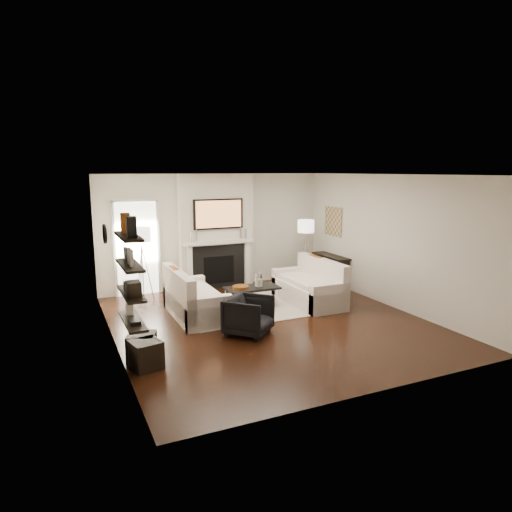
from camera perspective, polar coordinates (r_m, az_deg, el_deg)
name	(u,v)px	position (r m, az deg, el deg)	size (l,w,h in m)	color
room_envelope	(270,251)	(8.22, 1.73, 0.66)	(6.00, 6.00, 6.00)	black
chimney_breast	(216,232)	(10.84, -4.97, 3.07)	(1.80, 0.25, 2.70)	silver
fireplace_surround	(219,267)	(10.86, -4.67, -1.36)	(1.30, 0.02, 1.04)	black
firebox	(219,270)	(10.87, -4.65, -1.73)	(0.75, 0.02, 0.65)	black
mantel_pilaster_l	(190,269)	(10.61, -8.28, -1.56)	(0.12, 0.08, 1.10)	white
mantel_pilaster_r	(247,263)	(11.08, -1.11, -0.92)	(0.12, 0.08, 1.10)	white
mantel_shelf	(219,242)	(10.70, -4.62, 1.73)	(1.70, 0.18, 0.07)	white
tv_body	(218,214)	(10.65, -4.72, 5.26)	(1.20, 0.06, 0.70)	black
tv_screen	(219,214)	(10.62, -4.66, 5.25)	(1.10, 0.01, 0.62)	#BF723F
candlestick_l_tall	(196,236)	(10.52, -7.48, 2.53)	(0.04, 0.04, 0.30)	silver
candlestick_l_short	(191,237)	(10.48, -8.16, 2.32)	(0.04, 0.04, 0.24)	silver
candlestick_r_tall	(241,233)	(10.88, -1.93, 2.89)	(0.04, 0.04, 0.30)	silver
candlestick_r_short	(246,234)	(10.94, -1.30, 2.77)	(0.04, 0.04, 0.24)	silver
hallway_panel	(137,249)	(10.53, -14.67, 0.88)	(0.90, 0.02, 2.10)	white
door_trim_l	(115,250)	(10.44, -17.25, 0.67)	(0.06, 0.06, 2.16)	white
door_trim_r	(158,247)	(10.60, -12.10, 1.06)	(0.06, 0.06, 2.16)	white
door_trim_top	(135,200)	(10.39, -14.94, 6.74)	(1.02, 0.06, 0.06)	white
rug	(246,308)	(9.38, -1.21, -6.52)	(2.60, 2.00, 0.01)	#BFAD9C
loveseat_left_base	(196,306)	(8.90, -7.51, -6.20)	(0.85, 1.80, 0.42)	silver
loveseat_left_back	(178,292)	(8.72, -9.67, -4.44)	(0.18, 1.80, 0.80)	silver
loveseat_left_arm_n	(209,313)	(8.13, -5.84, -7.13)	(0.85, 0.18, 0.60)	silver
loveseat_left_arm_s	(184,291)	(9.62, -8.93, -4.38)	(0.85, 0.18, 0.60)	silver
loveseat_left_cushion	(198,293)	(8.84, -7.24, -4.55)	(0.63, 1.44, 0.10)	silver
pillow_left_orange	(174,278)	(8.96, -10.20, -2.72)	(0.10, 0.42, 0.42)	#8D4111
pillow_left_charcoal	(182,285)	(8.39, -9.18, -3.66)	(0.10, 0.40, 0.40)	black
loveseat_right_base	(308,293)	(9.77, 6.54, -4.63)	(0.85, 1.80, 0.42)	silver
loveseat_right_back	(322,277)	(9.86, 8.26, -2.63)	(0.18, 1.80, 0.80)	silver
loveseat_right_arm_n	(330,299)	(9.09, 9.18, -5.29)	(0.85, 0.18, 0.60)	silver
loveseat_right_arm_s	(290,281)	(10.43, 4.27, -3.10)	(0.85, 0.18, 0.60)	silver
loveseat_right_cushion	(306,281)	(9.68, 6.32, -3.18)	(0.63, 1.44, 0.10)	silver
pillow_right_orange	(315,265)	(10.07, 7.37, -1.15)	(0.10, 0.42, 0.42)	#8D4111
pillow_right_charcoal	(330,271)	(9.58, 9.25, -1.87)	(0.10, 0.40, 0.40)	black
coffee_table	(252,288)	(9.38, -0.51, -4.02)	(1.10, 0.55, 0.04)	black
coffee_leg_nw	(233,303)	(9.05, -2.85, -5.95)	(0.02, 0.02, 0.38)	silver
coffee_leg_ne	(278,298)	(9.45, 2.82, -5.23)	(0.02, 0.02, 0.38)	silver
coffee_leg_sw	(226,298)	(9.45, -3.83, -5.25)	(0.02, 0.02, 0.38)	silver
coffee_leg_se	(269,293)	(9.83, 1.65, -4.60)	(0.02, 0.02, 0.38)	silver
hurricane_glass	(259,280)	(9.40, 0.33, -2.98)	(0.16, 0.16, 0.28)	white
hurricane_candle	(259,283)	(9.41, 0.33, -3.36)	(0.11, 0.11, 0.17)	white
copper_bowl	(241,287)	(9.27, -1.92, -3.91)	(0.33, 0.33, 0.06)	#A25B1B
armchair	(249,314)	(7.85, -0.91, -7.23)	(0.71, 0.66, 0.73)	black
lamp_left_post	(143,274)	(10.04, -13.96, -2.18)	(0.02, 0.02, 1.20)	silver
lamp_left_shade	(141,234)	(9.89, -14.18, 2.63)	(0.40, 0.40, 0.30)	white
lamp_left_leg_a	(148,273)	(10.06, -13.35, -2.13)	(0.02, 0.02, 1.25)	silver
lamp_left_leg_b	(139,273)	(10.12, -14.37, -2.09)	(0.02, 0.02, 1.25)	silver
lamp_left_leg_c	(141,275)	(9.94, -14.17, -2.32)	(0.02, 0.02, 1.25)	silver
lamp_right_post	(305,261)	(11.22, 6.17, -0.58)	(0.02, 0.02, 1.20)	silver
lamp_right_shade	(306,226)	(11.09, 6.26, 3.73)	(0.40, 0.40, 0.30)	white
lamp_right_leg_a	(309,260)	(11.28, 6.65, -0.53)	(0.02, 0.02, 1.25)	silver
lamp_right_leg_b	(301,260)	(11.27, 5.68, -0.52)	(0.02, 0.02, 1.25)	silver
lamp_right_leg_c	(305,262)	(11.11, 6.17, -0.69)	(0.02, 0.02, 1.25)	silver
console_top	(331,256)	(11.19, 9.35, -0.01)	(0.35, 1.20, 0.04)	black
console_leg_n	(344,276)	(10.83, 10.90, -2.45)	(0.30, 0.04, 0.71)	black
console_leg_s	(318,267)	(11.72, 7.80, -1.36)	(0.30, 0.04, 0.71)	black
wall_art	(333,221)	(11.31, 9.64, 4.29)	(0.03, 0.70, 0.70)	#997F4C
shelf_bottom	(133,321)	(6.67, -15.15, -7.86)	(0.25, 1.00, 0.04)	black
shelf_lower	(131,294)	(6.56, -15.32, -4.54)	(0.25, 1.00, 0.04)	black
shelf_upper	(130,265)	(6.46, -15.49, -1.12)	(0.25, 1.00, 0.04)	black
shelf_top	(128,236)	(6.40, -15.67, 2.39)	(0.25, 1.00, 0.04)	black
decor_magfile_a	(131,227)	(6.09, -15.31, 3.50)	(0.12, 0.10, 0.28)	black
decor_magfile_b	(125,223)	(6.58, -16.02, 3.98)	(0.12, 0.10, 0.28)	#8D4111
decor_frame_a	(130,257)	(6.36, -15.43, -0.14)	(0.04, 0.30, 0.22)	white
decor_frame_b	(126,254)	(6.72, -15.92, 0.23)	(0.04, 0.22, 0.18)	black
decor_wine_rack	(134,289)	(6.32, -15.06, -3.99)	(0.18, 0.25, 0.20)	black
decor_box_small	(129,285)	(6.69, -15.57, -3.57)	(0.15, 0.12, 0.12)	black
decor_books	(135,322)	(6.50, -14.92, -7.95)	(0.14, 0.20, 0.05)	black
decor_box_tall	(129,309)	(6.88, -15.55, -6.36)	(0.10, 0.10, 0.18)	white
clock_rim	(105,234)	(8.28, -18.40, 2.65)	(0.34, 0.34, 0.04)	black
clock_face	(106,234)	(8.28, -18.23, 2.66)	(0.29, 0.29, 0.01)	white
ottoman_near	(142,347)	(7.10, -14.09, -10.94)	(0.40, 0.40, 0.40)	black
ottoman_far	(146,354)	(6.81, -13.59, -11.88)	(0.40, 0.40, 0.40)	black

